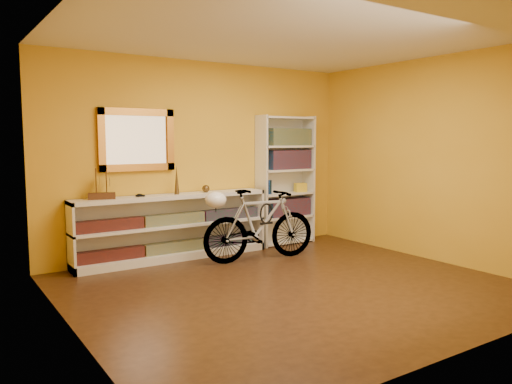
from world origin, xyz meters
TOP-DOWN VIEW (x-y plane):
  - floor at (0.00, 0.00)m, footprint 4.50×4.00m
  - ceiling at (0.00, 0.00)m, footprint 4.50×4.00m
  - back_wall at (0.00, 2.00)m, footprint 4.50×0.01m
  - left_wall at (-2.25, 0.00)m, footprint 0.01×4.00m
  - right_wall at (2.25, 0.00)m, footprint 0.01×4.00m
  - gilt_mirror at (-0.95, 1.97)m, footprint 0.98×0.06m
  - wall_socket at (0.90, 1.99)m, footprint 0.09×0.02m
  - console_unit at (-0.54, 1.81)m, footprint 2.60×0.35m
  - cd_row_lower at (-0.54, 1.79)m, footprint 2.50×0.13m
  - cd_row_upper at (-0.54, 1.79)m, footprint 2.50×0.13m
  - model_ship at (-1.46, 1.81)m, footprint 0.33×0.19m
  - toy_car at (-0.98, 1.81)m, footprint 0.00×0.00m
  - bronze_ornament at (-0.49, 1.81)m, footprint 0.06×0.06m
  - decorative_orb at (-0.07, 1.81)m, footprint 0.10×0.10m
  - bookcase at (1.28, 1.84)m, footprint 0.90×0.30m
  - book_row_a at (1.33, 1.84)m, footprint 0.70×0.22m
  - book_row_b at (1.33, 1.84)m, footprint 0.70×0.22m
  - book_row_c at (1.33, 1.84)m, footprint 0.70×0.22m
  - travel_mug at (0.96, 1.82)m, footprint 0.09×0.09m
  - red_tin at (1.08, 1.87)m, footprint 0.19×0.19m
  - yellow_bag at (1.53, 1.80)m, footprint 0.19×0.15m
  - bicycle at (0.37, 1.16)m, footprint 0.62×1.62m
  - helmet at (-0.23, 1.25)m, footprint 0.27×0.26m
  - u_lock at (0.46, 1.15)m, footprint 0.20×0.02m

SIDE VIEW (x-z plane):
  - floor at x=0.00m, z-range -0.01..0.00m
  - cd_row_lower at x=-0.54m, z-range 0.10..0.24m
  - wall_socket at x=0.90m, z-range 0.21..0.29m
  - console_unit at x=-0.54m, z-range 0.00..0.85m
  - bicycle at x=0.37m, z-range 0.00..0.93m
  - cd_row_upper at x=-0.54m, z-range 0.47..0.60m
  - book_row_a at x=1.33m, z-range 0.42..0.68m
  - u_lock at x=0.46m, z-range 0.50..0.71m
  - helmet at x=-0.23m, z-range 0.72..0.92m
  - yellow_bag at x=1.53m, z-range 0.77..0.90m
  - toy_car at x=-0.98m, z-range 0.85..0.85m
  - travel_mug at x=0.96m, z-range 0.76..0.97m
  - decorative_orb at x=-0.07m, z-range 0.85..0.95m
  - bookcase at x=1.28m, z-range 0.00..1.90m
  - model_ship at x=-1.46m, z-range 0.85..1.22m
  - bronze_ornament at x=-0.49m, z-range 0.85..1.22m
  - book_row_b at x=1.33m, z-range 1.11..1.40m
  - back_wall at x=0.00m, z-range 0.00..2.60m
  - left_wall at x=-2.25m, z-range 0.00..2.60m
  - right_wall at x=2.25m, z-range 0.00..2.60m
  - gilt_mirror at x=-0.95m, z-range 1.16..1.94m
  - red_tin at x=1.08m, z-range 1.46..1.66m
  - book_row_c at x=1.33m, z-range 1.46..1.71m
  - ceiling at x=0.00m, z-range 2.60..2.61m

